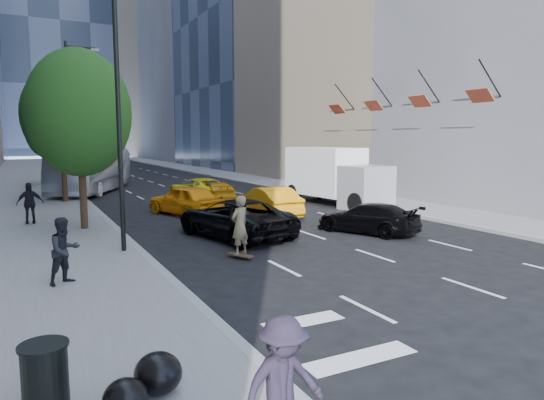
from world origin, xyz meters
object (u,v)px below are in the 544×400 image
box_truck (335,176)px  trash_can (45,379)px  skateboarder (240,229)px  black_sedan_lincoln (235,218)px  city_bus (93,170)px  black_sedan_mercedes (368,218)px

box_truck → trash_can: size_ratio=7.94×
skateboarder → black_sedan_lincoln: 3.50m
black_sedan_lincoln → skateboarder: bearing=57.6°
city_bus → trash_can: bearing=-75.1°
city_bus → trash_can: city_bus is taller
black_sedan_lincoln → trash_can: (-7.29, -10.53, -0.16)m
black_sedan_mercedes → trash_can: size_ratio=4.76×
skateboarder → black_sedan_lincoln: (1.20, 3.28, -0.20)m
skateboarder → black_sedan_mercedes: (6.48, 1.56, -0.34)m
black_sedan_mercedes → box_truck: (3.88, 8.02, 1.09)m
skateboarder → box_truck: size_ratio=0.27×
trash_can → box_truck: bearing=45.6°
skateboarder → black_sedan_lincoln: skateboarder is taller
city_bus → trash_can: (-4.49, -30.61, -1.06)m
skateboarder → trash_can: (-6.09, -7.25, -0.36)m
black_sedan_mercedes → skateboarder: bearing=-9.8°
black_sedan_lincoln → city_bus: bearing=-94.4°
skateboarder → black_sedan_lincoln: size_ratio=0.35×
black_sedan_lincoln → city_bus: size_ratio=0.46×
city_bus → black_sedan_lincoln: bearing=-58.8°
city_bus → trash_can: size_ratio=13.04×
trash_can → black_sedan_mercedes: bearing=35.0°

